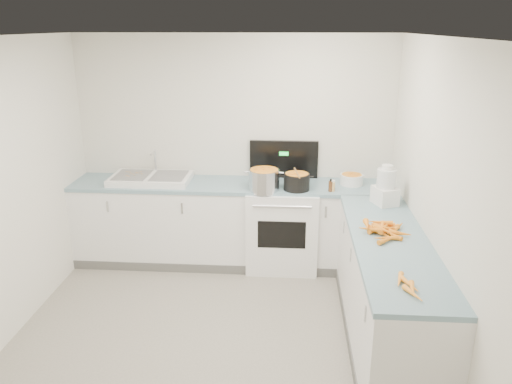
# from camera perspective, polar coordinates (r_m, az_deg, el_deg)

# --- Properties ---
(floor) EXTENTS (3.50, 4.00, 0.00)m
(floor) POSITION_cam_1_polar(r_m,az_deg,el_deg) (4.34, -5.24, -17.95)
(floor) COLOR gray
(floor) RESTS_ON ground
(ceiling) EXTENTS (3.50, 4.00, 0.00)m
(ceiling) POSITION_cam_1_polar(r_m,az_deg,el_deg) (3.49, -6.49, 17.16)
(ceiling) COLOR silver
(ceiling) RESTS_ON ground
(wall_back) EXTENTS (3.50, 0.00, 2.50)m
(wall_back) POSITION_cam_1_polar(r_m,az_deg,el_deg) (5.63, -2.41, 4.92)
(wall_back) COLOR silver
(wall_back) RESTS_ON ground
(wall_right) EXTENTS (0.00, 4.00, 2.50)m
(wall_right) POSITION_cam_1_polar(r_m,az_deg,el_deg) (3.85, 20.83, -2.88)
(wall_right) COLOR silver
(wall_right) RESTS_ON ground
(counter_back) EXTENTS (3.50, 0.62, 0.94)m
(counter_back) POSITION_cam_1_polar(r_m,az_deg,el_deg) (5.59, -2.64, -3.60)
(counter_back) COLOR white
(counter_back) RESTS_ON ground
(counter_right) EXTENTS (0.62, 2.20, 0.94)m
(counter_right) POSITION_cam_1_polar(r_m,az_deg,el_deg) (4.37, 14.72, -10.95)
(counter_right) COLOR white
(counter_right) RESTS_ON ground
(stove) EXTENTS (0.76, 0.65, 1.36)m
(stove) POSITION_cam_1_polar(r_m,az_deg,el_deg) (5.54, 3.02, -3.77)
(stove) COLOR white
(stove) RESTS_ON ground
(sink) EXTENTS (0.86, 0.52, 0.31)m
(sink) POSITION_cam_1_polar(r_m,az_deg,el_deg) (5.59, -11.92, 1.54)
(sink) COLOR white
(sink) RESTS_ON counter_back
(steel_pot) EXTENTS (0.42, 0.42, 0.24)m
(steel_pot) POSITION_cam_1_polar(r_m,az_deg,el_deg) (5.19, 0.93, 1.32)
(steel_pot) COLOR silver
(steel_pot) RESTS_ON stove
(black_pot) EXTENTS (0.29, 0.29, 0.19)m
(black_pot) POSITION_cam_1_polar(r_m,az_deg,el_deg) (5.21, 4.67, 1.08)
(black_pot) COLOR black
(black_pot) RESTS_ON stove
(wooden_spoon) EXTENTS (0.07, 0.36, 0.02)m
(wooden_spoon) POSITION_cam_1_polar(r_m,az_deg,el_deg) (5.18, 4.70, 2.20)
(wooden_spoon) COLOR #AD7A47
(wooden_spoon) RESTS_ON black_pot
(mixing_bowl) EXTENTS (0.26, 0.26, 0.11)m
(mixing_bowl) POSITION_cam_1_polar(r_m,az_deg,el_deg) (5.46, 10.86, 1.41)
(mixing_bowl) COLOR white
(mixing_bowl) RESTS_ON counter_back
(extract_bottle) EXTENTS (0.04, 0.04, 0.11)m
(extract_bottle) POSITION_cam_1_polar(r_m,az_deg,el_deg) (5.20, 8.52, 0.65)
(extract_bottle) COLOR #593319
(extract_bottle) RESTS_ON counter_back
(spice_jar) EXTENTS (0.06, 0.06, 0.10)m
(spice_jar) POSITION_cam_1_polar(r_m,az_deg,el_deg) (5.22, 8.70, 0.64)
(spice_jar) COLOR #E5B266
(spice_jar) RESTS_ON counter_back
(food_processor) EXTENTS (0.26, 0.28, 0.39)m
(food_processor) POSITION_cam_1_polar(r_m,az_deg,el_deg) (4.91, 14.60, 0.50)
(food_processor) COLOR white
(food_processor) RESTS_ON counter_right
(carrot_pile) EXTENTS (0.42, 0.45, 0.09)m
(carrot_pile) POSITION_cam_1_polar(r_m,az_deg,el_deg) (4.27, 14.43, -4.13)
(carrot_pile) COLOR orange
(carrot_pile) RESTS_ON counter_right
(peeled_carrots) EXTENTS (0.15, 0.37, 0.04)m
(peeled_carrots) POSITION_cam_1_polar(r_m,az_deg,el_deg) (3.45, 17.04, -10.29)
(peeled_carrots) COLOR orange
(peeled_carrots) RESTS_ON counter_right
(peelings) EXTENTS (0.23, 0.21, 0.01)m
(peelings) POSITION_cam_1_polar(r_m,az_deg,el_deg) (5.67, -13.84, 2.05)
(peelings) COLOR tan
(peelings) RESTS_ON sink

